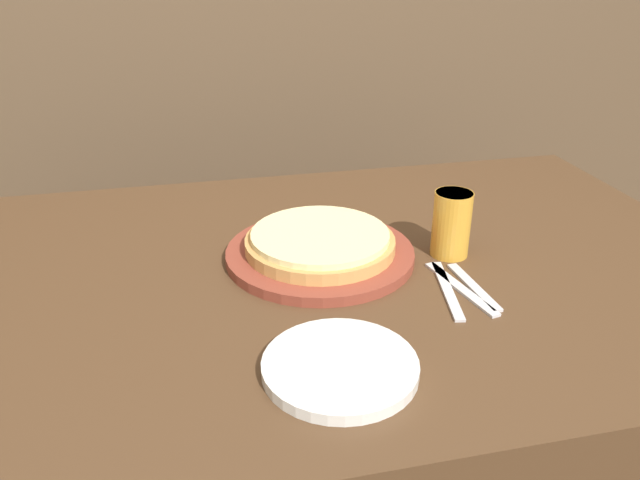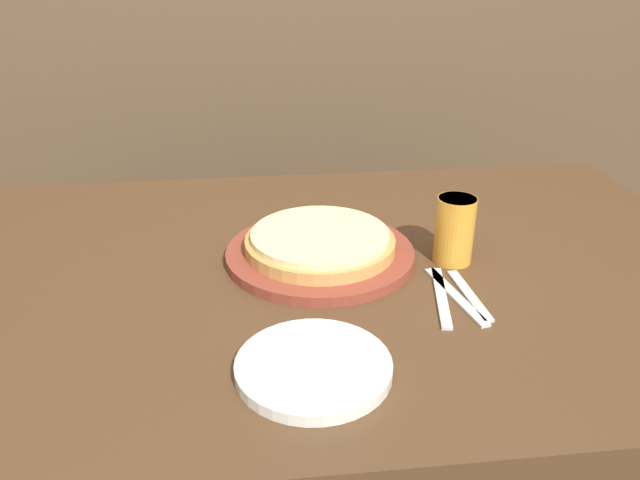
{
  "view_description": "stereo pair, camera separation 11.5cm",
  "coord_description": "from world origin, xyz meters",
  "px_view_note": "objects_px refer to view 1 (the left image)",
  "views": [
    {
      "loc": [
        -0.24,
        -1.02,
        1.27
      ],
      "look_at": [
        -0.01,
        0.03,
        0.75
      ],
      "focal_mm": 35.0,
      "sensor_mm": 36.0,
      "label": 1
    },
    {
      "loc": [
        -0.13,
        -1.03,
        1.27
      ],
      "look_at": [
        -0.01,
        0.03,
        0.75
      ],
      "focal_mm": 35.0,
      "sensor_mm": 36.0,
      "label": 2
    }
  ],
  "objects_px": {
    "pizza_on_board": "(320,247)",
    "dinner_knife": "(460,288)",
    "dinner_plate": "(340,367)",
    "spoon": "(474,287)",
    "beer_glass": "(452,221)",
    "fork": "(447,290)"
  },
  "relations": [
    {
      "from": "pizza_on_board",
      "to": "dinner_knife",
      "type": "bearing_deg",
      "value": -38.18
    },
    {
      "from": "dinner_plate",
      "to": "spoon",
      "type": "xyz_separation_m",
      "value": [
        0.29,
        0.18,
        -0.01
      ]
    },
    {
      "from": "beer_glass",
      "to": "fork",
      "type": "xyz_separation_m",
      "value": [
        -0.06,
        -0.13,
        -0.07
      ]
    },
    {
      "from": "pizza_on_board",
      "to": "fork",
      "type": "xyz_separation_m",
      "value": [
        0.19,
        -0.17,
        -0.02
      ]
    },
    {
      "from": "beer_glass",
      "to": "dinner_plate",
      "type": "height_order",
      "value": "beer_glass"
    },
    {
      "from": "pizza_on_board",
      "to": "beer_glass",
      "type": "height_order",
      "value": "beer_glass"
    },
    {
      "from": "dinner_plate",
      "to": "spoon",
      "type": "bearing_deg",
      "value": 31.58
    },
    {
      "from": "pizza_on_board",
      "to": "dinner_plate",
      "type": "height_order",
      "value": "pizza_on_board"
    },
    {
      "from": "beer_glass",
      "to": "dinner_plate",
      "type": "xyz_separation_m",
      "value": [
        -0.3,
        -0.31,
        -0.06
      ]
    },
    {
      "from": "dinner_knife",
      "to": "fork",
      "type": "bearing_deg",
      "value": 180.0
    },
    {
      "from": "dinner_knife",
      "to": "dinner_plate",
      "type": "bearing_deg",
      "value": -146.07
    },
    {
      "from": "beer_glass",
      "to": "spoon",
      "type": "distance_m",
      "value": 0.15
    },
    {
      "from": "dinner_knife",
      "to": "pizza_on_board",
      "type": "bearing_deg",
      "value": 141.82
    },
    {
      "from": "beer_glass",
      "to": "fork",
      "type": "relative_size",
      "value": 0.65
    },
    {
      "from": "beer_glass",
      "to": "spoon",
      "type": "relative_size",
      "value": 0.76
    },
    {
      "from": "fork",
      "to": "dinner_knife",
      "type": "distance_m",
      "value": 0.02
    },
    {
      "from": "dinner_plate",
      "to": "fork",
      "type": "distance_m",
      "value": 0.3
    },
    {
      "from": "fork",
      "to": "dinner_knife",
      "type": "relative_size",
      "value": 1.0
    },
    {
      "from": "beer_glass",
      "to": "dinner_plate",
      "type": "bearing_deg",
      "value": -133.93
    },
    {
      "from": "pizza_on_board",
      "to": "dinner_knife",
      "type": "distance_m",
      "value": 0.28
    },
    {
      "from": "beer_glass",
      "to": "fork",
      "type": "distance_m",
      "value": 0.16
    },
    {
      "from": "dinner_knife",
      "to": "beer_glass",
      "type": "bearing_deg",
      "value": 75.37
    }
  ]
}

